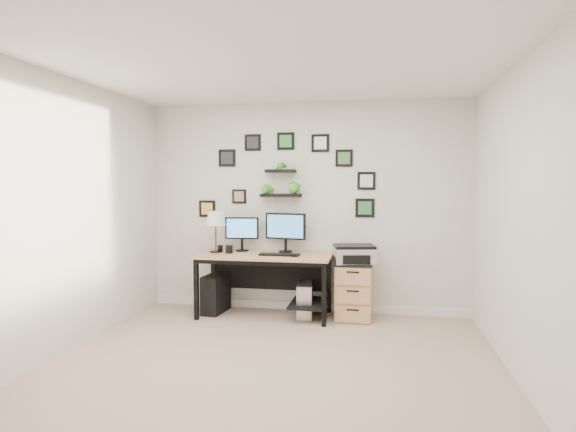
% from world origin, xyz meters
% --- Properties ---
extents(room, '(4.00, 4.00, 4.00)m').
position_xyz_m(room, '(0.00, 1.98, 0.05)').
color(room, '#C5A78D').
rests_on(room, ground).
extents(desk, '(1.60, 0.70, 0.75)m').
position_xyz_m(desk, '(-0.41, 1.67, 0.63)').
color(desk, tan).
rests_on(desk, ground).
extents(monitor_left, '(0.42, 0.18, 0.43)m').
position_xyz_m(monitor_left, '(-0.78, 1.84, 1.00)').
color(monitor_left, black).
rests_on(monitor_left, desk).
extents(monitor_right, '(0.52, 0.20, 0.48)m').
position_xyz_m(monitor_right, '(-0.23, 1.85, 1.04)').
color(monitor_right, black).
rests_on(monitor_right, desk).
extents(keyboard, '(0.46, 0.15, 0.02)m').
position_xyz_m(keyboard, '(-0.25, 1.57, 0.76)').
color(keyboard, black).
rests_on(keyboard, desk).
extents(mouse, '(0.09, 0.12, 0.03)m').
position_xyz_m(mouse, '(-0.05, 1.53, 0.77)').
color(mouse, black).
rests_on(mouse, desk).
extents(table_lamp, '(0.25, 0.25, 0.51)m').
position_xyz_m(table_lamp, '(-1.07, 1.69, 1.16)').
color(table_lamp, black).
rests_on(table_lamp, desk).
extents(mug, '(0.09, 0.09, 0.10)m').
position_xyz_m(mug, '(-0.89, 1.64, 0.80)').
color(mug, black).
rests_on(mug, desk).
extents(pen_cup, '(0.06, 0.06, 0.08)m').
position_xyz_m(pen_cup, '(-1.04, 1.75, 0.79)').
color(pen_cup, black).
rests_on(pen_cup, desk).
extents(pc_tower_black, '(0.25, 0.49, 0.47)m').
position_xyz_m(pc_tower_black, '(-1.08, 1.69, 0.24)').
color(pc_tower_black, black).
rests_on(pc_tower_black, ground).
extents(pc_tower_grey, '(0.22, 0.43, 0.41)m').
position_xyz_m(pc_tower_grey, '(0.04, 1.67, 0.20)').
color(pc_tower_grey, gray).
rests_on(pc_tower_grey, ground).
extents(file_cabinet, '(0.43, 0.53, 0.67)m').
position_xyz_m(file_cabinet, '(0.62, 1.72, 0.34)').
color(file_cabinet, tan).
rests_on(file_cabinet, ground).
extents(printer, '(0.52, 0.45, 0.21)m').
position_xyz_m(printer, '(0.62, 1.68, 0.78)').
color(printer, silver).
rests_on(printer, file_cabinet).
extents(wall_decor, '(2.25, 0.18, 1.07)m').
position_xyz_m(wall_decor, '(-0.26, 1.93, 1.67)').
color(wall_decor, black).
rests_on(wall_decor, ground).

